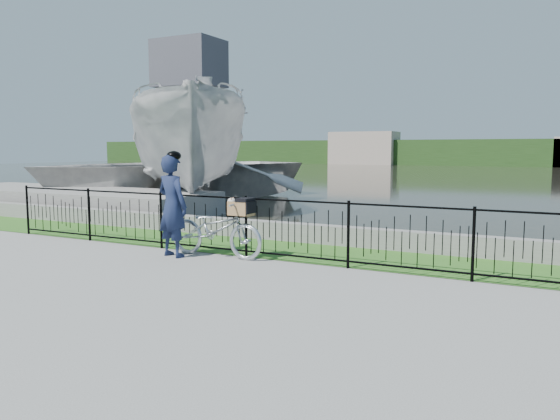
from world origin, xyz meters
The scene contains 12 objects.
ground centered at (0.00, 0.00, 0.00)m, with size 120.00×120.00×0.00m, color gray.
grass_strip centered at (0.00, 2.60, 0.00)m, with size 60.00×2.00×0.01m, color #336720.
water centered at (0.00, 33.00, 0.00)m, with size 120.00×120.00×0.00m, color #29281F.
quay_wall centered at (0.00, 3.60, 0.20)m, with size 60.00×0.30×0.40m, color gray.
fence centered at (0.00, 1.60, 0.58)m, with size 14.00×0.06×1.15m, color black, non-canonical shape.
far_treeline centered at (0.00, 60.00, 1.50)m, with size 120.00×6.00×3.00m, color #25451A.
far_building_left centered at (-18.00, 58.00, 2.00)m, with size 8.00×4.00×4.00m, color #A69585.
dock centered at (-10.00, 5.50, 0.35)m, with size 10.00×3.00×0.70m, color gray.
bicycle_rig centered at (-1.52, 1.40, 0.53)m, with size 1.98×0.69×1.15m.
cyclist centered at (-2.26, 1.05, 0.97)m, with size 0.77×0.58×1.97m.
boat_near centered at (-7.48, 8.62, 2.06)m, with size 9.20×10.29×5.70m.
boat_far centered at (-9.70, 10.26, 1.13)m, with size 11.57×13.15×2.26m.
Camera 1 is at (4.16, -6.94, 2.02)m, focal length 35.00 mm.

